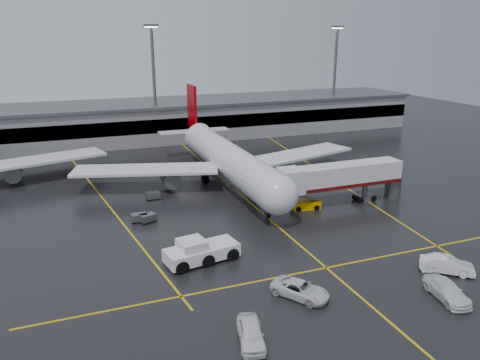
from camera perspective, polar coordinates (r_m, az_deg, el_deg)
name	(u,v)px	position (r m, az deg, el deg)	size (l,w,h in m)	color
ground	(248,201)	(67.94, 0.97, -2.57)	(220.00, 220.00, 0.00)	black
apron_line_centre	(248,201)	(67.94, 0.97, -2.56)	(0.25, 90.00, 0.02)	gold
apron_line_stop	(326,268)	(49.93, 10.57, -10.58)	(60.00, 0.25, 0.02)	gold
apron_line_left	(101,196)	(73.12, -16.78, -1.87)	(0.25, 70.00, 0.02)	gold
apron_line_right	(320,171)	(84.17, 9.85, 1.13)	(0.25, 70.00, 0.02)	gold
terminal	(173,119)	(111.41, -8.30, 7.44)	(122.00, 19.00, 8.60)	gray
light_mast_mid	(154,78)	(103.36, -10.56, 12.25)	(3.00, 1.20, 25.45)	#595B60
light_mast_right	(335,72)	(120.03, 11.60, 12.87)	(3.00, 1.20, 25.45)	#595B60
main_airliner	(226,157)	(75.38, -1.76, 2.79)	(48.80, 45.60, 14.10)	silver
jet_bridge	(342,178)	(66.95, 12.41, 0.25)	(19.90, 3.40, 6.05)	silver
pushback_tractor	(200,252)	(50.08, -4.97, -8.81)	(8.30, 4.54, 2.82)	white
belt_loader	(306,205)	(65.29, 8.10, -3.02)	(4.18, 2.38, 2.52)	#DE9B01
service_van_a	(300,290)	(44.22, 7.45, -13.23)	(2.52, 5.48, 1.52)	silver
service_van_b	(447,290)	(47.62, 24.10, -12.31)	(2.23, 5.48, 1.59)	silver
service_van_c	(447,265)	(52.29, 24.13, -9.52)	(1.83, 5.23, 1.72)	white
service_van_d	(251,333)	(38.27, 1.34, -18.33)	(1.95, 4.86, 1.65)	white
baggage_cart_a	(148,218)	(61.28, -11.28, -4.57)	(2.33, 1.91, 1.12)	#595B60
baggage_cart_b	(139,217)	(61.64, -12.30, -4.50)	(2.02, 1.34, 1.12)	#595B60
baggage_cart_c	(153,195)	(69.54, -10.69, -1.86)	(2.01, 1.31, 1.12)	#595B60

